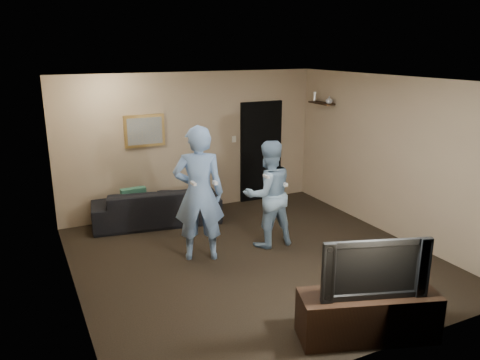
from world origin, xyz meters
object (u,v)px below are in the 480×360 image
wii_player_left (199,194)px  wii_player_right (268,194)px  television (372,265)px  tv_console (368,316)px  sofa (157,205)px

wii_player_left → wii_player_right: size_ratio=1.19×
television → wii_player_left: size_ratio=0.57×
tv_console → sofa: bearing=122.7°
tv_console → wii_player_right: (0.24, 2.62, 0.59)m
television → wii_player_right: wii_player_right is taller
television → wii_player_right: 2.63m
tv_console → wii_player_left: size_ratio=0.74×
sofa → tv_console: sofa is taller
sofa → tv_console: (1.06, -4.32, -0.07)m
wii_player_left → tv_console: bearing=-71.3°
wii_player_left → sofa: bearing=95.6°
tv_console → television: size_ratio=1.30×
wii_player_left → wii_player_right: 1.14m
sofa → television: television is taller
tv_console → television: television is taller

